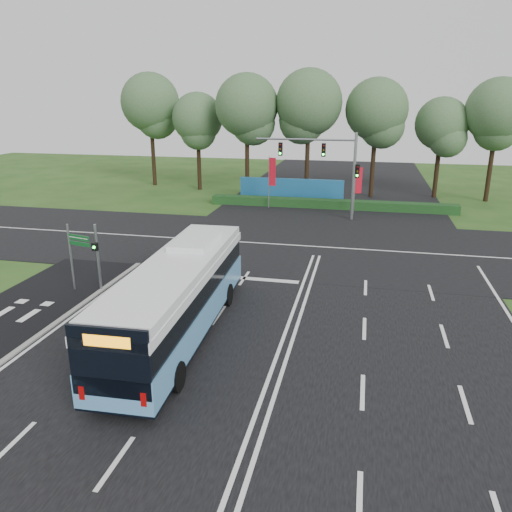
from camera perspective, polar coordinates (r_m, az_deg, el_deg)
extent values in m
plane|color=#264918|center=(22.62, 3.83, -7.57)|extent=(120.00, 120.00, 0.00)
cube|color=black|center=(22.61, 3.83, -7.53)|extent=(20.00, 120.00, 0.04)
cube|color=black|center=(33.78, 6.93, 1.04)|extent=(120.00, 14.00, 0.05)
cube|color=black|center=(25.05, -27.17, -6.94)|extent=(5.00, 18.00, 0.06)
cube|color=gray|center=(23.64, -22.62, -7.67)|extent=(0.25, 18.00, 0.12)
cube|color=#5694C8|center=(21.12, -8.75, -6.33)|extent=(3.08, 12.60, 1.15)
cube|color=black|center=(21.34, -8.68, -7.60)|extent=(3.05, 12.53, 0.31)
cube|color=black|center=(20.73, -8.88, -3.69)|extent=(2.97, 12.40, 0.99)
cube|color=white|center=(20.51, -8.97, -2.07)|extent=(3.08, 12.60, 0.36)
cube|color=white|center=(20.39, -9.01, -1.10)|extent=(3.01, 12.09, 0.36)
cube|color=white|center=(22.66, -6.93, 1.74)|extent=(1.78, 3.19, 0.26)
cube|color=black|center=(15.55, -16.37, -11.65)|extent=(2.53, 0.22, 2.29)
cube|color=orange|center=(15.18, -16.68, -9.32)|extent=(1.46, 0.12, 0.36)
cylinder|color=black|center=(24.80, -8.76, -4.03)|extent=(0.33, 1.09, 1.08)
cylinder|color=black|center=(24.15, -3.24, -4.46)|extent=(0.33, 1.09, 1.08)
cylinder|color=black|center=(18.59, -16.32, -12.41)|extent=(0.33, 1.09, 1.08)
cylinder|color=black|center=(17.71, -9.00, -13.48)|extent=(0.33, 1.09, 1.08)
cylinder|color=gray|center=(26.77, -17.60, -0.23)|extent=(0.14, 0.14, 3.56)
cube|color=black|center=(26.43, -17.92, 1.01)|extent=(0.30, 0.21, 0.41)
sphere|color=#19F233|center=(26.35, -18.03, 0.95)|extent=(0.14, 0.14, 0.14)
cylinder|color=gray|center=(27.22, -20.38, -0.21)|extent=(0.11, 0.11, 3.57)
cube|color=#0D4E1F|center=(26.44, -19.63, 1.98)|extent=(1.31, 0.37, 0.27)
cube|color=#0D4E1F|center=(26.52, -19.56, 1.34)|extent=(1.31, 0.37, 0.20)
cube|color=white|center=(26.41, -19.67, 1.96)|extent=(1.22, 0.30, 0.04)
cylinder|color=gray|center=(45.16, 1.47, 8.39)|extent=(0.07, 0.07, 4.64)
cube|color=red|center=(44.88, 1.89, 9.59)|extent=(0.61, 0.17, 2.48)
cylinder|color=gray|center=(43.54, 11.21, 7.34)|extent=(0.06, 0.06, 4.10)
cube|color=red|center=(43.45, 11.67, 8.46)|extent=(0.54, 0.15, 2.19)
cylinder|color=gray|center=(41.21, 11.12, 8.82)|extent=(0.24, 0.24, 7.00)
cylinder|color=gray|center=(41.17, 5.65, 13.12)|extent=(8.00, 0.16, 0.16)
cube|color=black|center=(41.09, 7.74, 11.92)|extent=(0.32, 0.28, 1.05)
cube|color=black|center=(41.52, 2.81, 12.11)|extent=(0.32, 0.28, 1.05)
cube|color=black|center=(41.14, 11.51, 9.49)|extent=(0.32, 0.28, 1.05)
cube|color=#123315|center=(45.78, 8.54, 5.88)|extent=(22.00, 1.20, 0.80)
cube|color=#1A5B8D|center=(48.51, 4.04, 7.54)|extent=(10.00, 0.30, 2.20)
cylinder|color=black|center=(58.42, -11.72, 12.14)|extent=(0.44, 0.44, 8.63)
sphere|color=#3C5B35|center=(58.17, -12.02, 16.81)|extent=(6.36, 6.36, 6.36)
cylinder|color=black|center=(54.80, -6.56, 11.27)|extent=(0.44, 0.44, 7.17)
sphere|color=#3C5B35|center=(54.51, -6.71, 15.41)|extent=(5.28, 5.28, 5.28)
cylinder|color=black|center=(51.13, -1.02, 11.61)|extent=(0.44, 0.44, 8.40)
sphere|color=#3C5B35|center=(50.84, -1.05, 16.82)|extent=(6.19, 6.19, 6.19)
cylinder|color=black|center=(50.69, 5.89, 11.63)|extent=(0.44, 0.44, 8.68)
sphere|color=#3C5B35|center=(50.41, 6.07, 17.06)|extent=(6.40, 6.40, 6.40)
cylinder|color=black|center=(51.42, 13.26, 11.01)|extent=(0.44, 0.44, 8.09)
sphere|color=#3C5B35|center=(51.13, 13.63, 15.99)|extent=(5.96, 5.96, 5.96)
cylinder|color=black|center=(52.96, 20.03, 9.93)|extent=(0.44, 0.44, 6.84)
sphere|color=#3C5B35|center=(52.65, 20.47, 13.99)|extent=(5.04, 5.04, 5.04)
cylinder|color=black|center=(52.93, 25.30, 9.97)|extent=(0.44, 0.44, 8.05)
sphere|color=#3C5B35|center=(52.64, 25.95, 14.75)|extent=(5.93, 5.93, 5.93)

